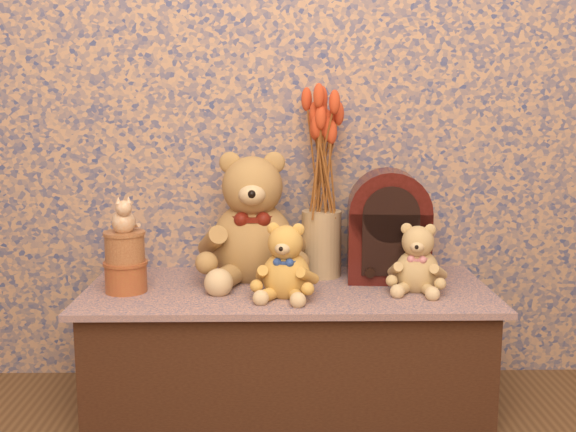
# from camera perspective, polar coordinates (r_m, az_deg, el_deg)

# --- Properties ---
(display_shelf) EXTENTS (1.29, 0.57, 0.40)m
(display_shelf) POSITION_cam_1_polar(r_m,az_deg,el_deg) (2.23, -0.02, -10.98)
(display_shelf) COLOR navy
(display_shelf) RESTS_ON ground
(teddy_large) EXTENTS (0.37, 0.44, 0.46)m
(teddy_large) POSITION_cam_1_polar(r_m,az_deg,el_deg) (2.23, -3.01, 0.40)
(teddy_large) COLOR #AB7542
(teddy_large) RESTS_ON display_shelf
(teddy_medium) EXTENTS (0.24, 0.27, 0.25)m
(teddy_medium) POSITION_cam_1_polar(r_m,az_deg,el_deg) (2.04, -0.15, -3.48)
(teddy_medium) COLOR gold
(teddy_medium) RESTS_ON display_shelf
(teddy_small) EXTENTS (0.23, 0.26, 0.23)m
(teddy_small) POSITION_cam_1_polar(r_m,az_deg,el_deg) (2.14, 10.92, -3.22)
(teddy_small) COLOR tan
(teddy_small) RESTS_ON display_shelf
(cathedral_radio) EXTENTS (0.28, 0.21, 0.37)m
(cathedral_radio) POSITION_cam_1_polar(r_m,az_deg,el_deg) (2.25, 8.49, -0.76)
(cathedral_radio) COLOR #3C0F0A
(cathedral_radio) RESTS_ON display_shelf
(ceramic_vase) EXTENTS (0.16, 0.16, 0.22)m
(ceramic_vase) POSITION_cam_1_polar(r_m,az_deg,el_deg) (2.29, 2.84, -2.34)
(ceramic_vase) COLOR tan
(ceramic_vase) RESTS_ON display_shelf
(dried_stalks) EXTENTS (0.27, 0.27, 0.42)m
(dried_stalks) POSITION_cam_1_polar(r_m,az_deg,el_deg) (2.24, 2.91, 5.74)
(dried_stalks) COLOR #D14321
(dried_stalks) RESTS_ON ceramic_vase
(biscuit_tin_lower) EXTENTS (0.15, 0.15, 0.09)m
(biscuit_tin_lower) POSITION_cam_1_polar(r_m,az_deg,el_deg) (2.17, -13.55, -5.04)
(biscuit_tin_lower) COLOR #AE7533
(biscuit_tin_lower) RESTS_ON display_shelf
(biscuit_tin_upper) EXTENTS (0.16, 0.16, 0.09)m
(biscuit_tin_upper) POSITION_cam_1_polar(r_m,az_deg,el_deg) (2.15, -13.65, -2.61)
(biscuit_tin_upper) COLOR tan
(biscuit_tin_upper) RESTS_ON biscuit_tin_lower
(cat_figurine) EXTENTS (0.11, 0.11, 0.12)m
(cat_figurine) POSITION_cam_1_polar(r_m,az_deg,el_deg) (2.13, -13.76, 0.18)
(cat_figurine) COLOR silver
(cat_figurine) RESTS_ON biscuit_tin_upper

